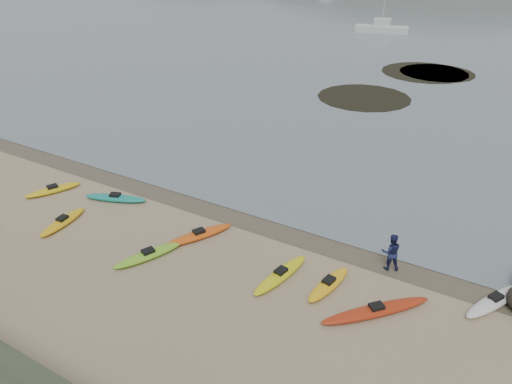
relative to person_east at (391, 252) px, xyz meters
The scene contains 5 objects.
ground 7.50m from the person_east, behind, with size 600.00×600.00×0.00m, color tan.
wet_sand 7.47m from the person_east, behind, with size 60.00×60.00×0.00m, color brown.
kayaks 7.75m from the person_east, 158.48° to the right, with size 25.36×8.22×0.34m.
person_east is the anchor object (origin of this frame).
kelp_mats 32.48m from the person_east, 103.82° to the left, with size 11.60×20.20×0.04m.
Camera 1 is at (11.55, -19.42, 13.52)m, focal length 35.00 mm.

